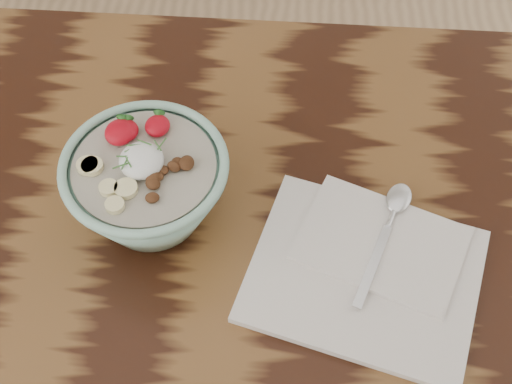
% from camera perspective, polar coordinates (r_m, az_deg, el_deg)
% --- Properties ---
extents(table, '(1.60, 0.90, 0.75)m').
position_cam_1_polar(table, '(0.92, -8.77, -9.69)').
color(table, black).
rests_on(table, ground).
extents(breakfast_bowl, '(0.19, 0.19, 0.13)m').
position_cam_1_polar(breakfast_bowl, '(0.83, -8.65, 0.51)').
color(breakfast_bowl, '#93C6B0').
rests_on(breakfast_bowl, table).
extents(napkin, '(0.30, 0.27, 0.02)m').
position_cam_1_polar(napkin, '(0.84, 8.92, -6.06)').
color(napkin, silver).
rests_on(napkin, table).
extents(spoon, '(0.08, 0.18, 0.01)m').
position_cam_1_polar(spoon, '(0.87, 10.87, -1.76)').
color(spoon, silver).
rests_on(spoon, napkin).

